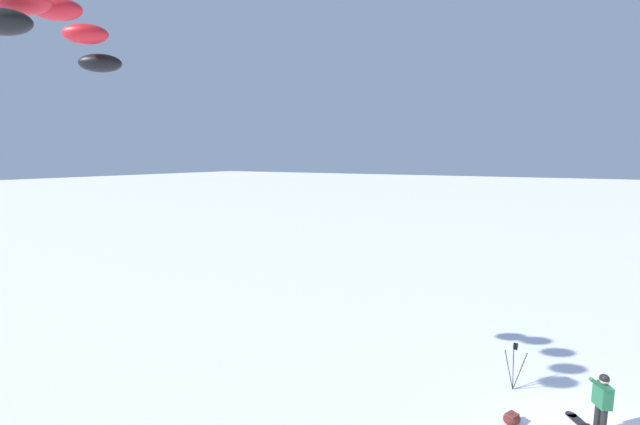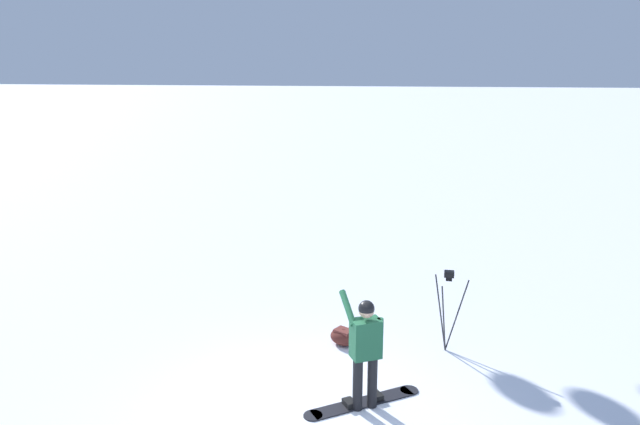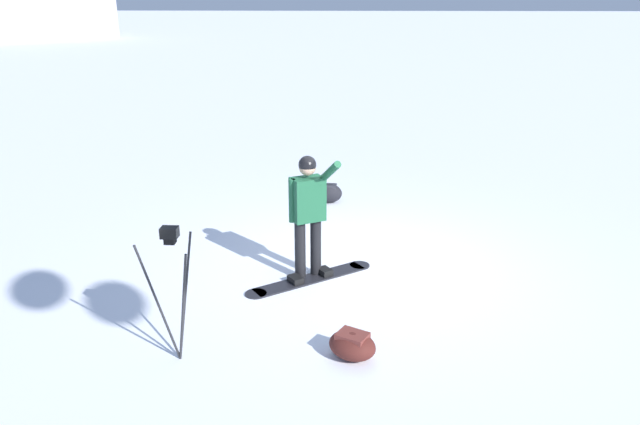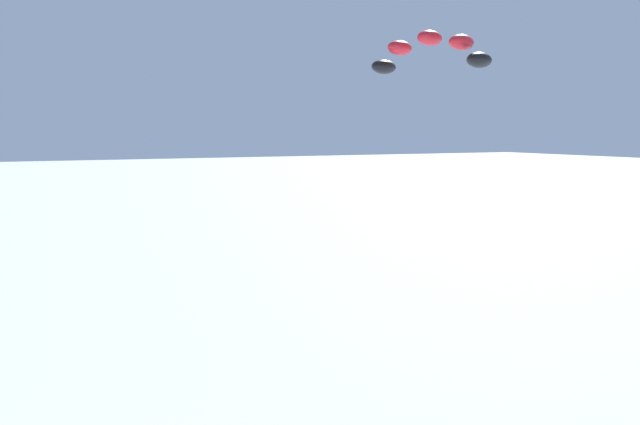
% 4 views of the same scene
% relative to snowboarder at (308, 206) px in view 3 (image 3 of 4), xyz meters
% --- Properties ---
extents(ground_plane, '(300.00, 300.00, 0.00)m').
position_rel_snowboarder_xyz_m(ground_plane, '(0.35, -0.70, -0.97)').
color(ground_plane, white).
extents(snowboarder, '(0.57, 0.67, 1.63)m').
position_rel_snowboarder_xyz_m(snowboarder, '(0.00, 0.00, 0.00)').
color(snowboarder, black).
rests_on(snowboarder, ground_plane).
extents(snowboard, '(1.18, 1.53, 0.10)m').
position_rel_snowboarder_xyz_m(snowboard, '(-0.10, -0.03, -0.94)').
color(snowboard, black).
rests_on(snowboard, ground_plane).
extents(gear_bag_large, '(0.56, 0.61, 0.28)m').
position_rel_snowboarder_xyz_m(gear_bag_large, '(-1.88, -0.58, -0.82)').
color(gear_bag_large, '#4C1E19').
rests_on(gear_bag_large, ground_plane).
extents(camera_tripod, '(0.60, 0.57, 1.41)m').
position_rel_snowboarder_xyz_m(camera_tripod, '(-2.00, 1.14, 0.04)').
color(camera_tripod, '#262628').
rests_on(camera_tripod, ground_plane).
extents(gear_bag_small, '(0.34, 0.51, 0.35)m').
position_rel_snowboarder_xyz_m(gear_bag_small, '(3.05, -0.11, -0.79)').
color(gear_bag_small, black).
rests_on(gear_bag_small, ground_plane).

